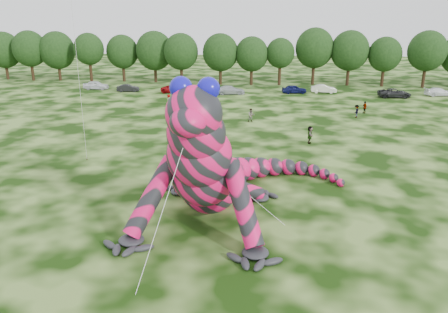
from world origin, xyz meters
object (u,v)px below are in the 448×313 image
tree_9 (280,62)px  spectator_0 (209,119)px  car_1 (128,88)px  spectator_1 (251,115)px  tree_5 (155,57)px  inflatable_gecko (214,140)px  tree_4 (123,58)px  spectator_4 (169,100)px  tree_1 (30,56)px  car_3 (230,90)px  car_6 (394,93)px  car_4 (294,89)px  tree_3 (90,58)px  tree_11 (349,58)px  tree_12 (384,62)px  car_5 (324,89)px  tree_8 (252,61)px  car_7 (439,92)px  car_0 (96,85)px  tree_0 (5,56)px  tree_2 (58,56)px  tree_6 (181,59)px  spectator_3 (365,107)px  tree_10 (314,56)px  tree_7 (220,59)px  spectator_5 (310,135)px  tree_13 (426,59)px  car_2 (175,89)px

tree_9 → spectator_0: bearing=-104.9°
car_1 → spectator_1: size_ratio=2.24×
spectator_0 → tree_5: bearing=-20.4°
inflatable_gecko → tree_4: 62.51m
inflatable_gecko → spectator_4: inflatable_gecko is taller
tree_9 → tree_1: bearing=179.2°
car_3 → car_6: bearing=-99.2°
car_3 → car_4: bearing=-87.8°
tree_3 → tree_11: tree_11 is taller
tree_12 → car_1: 46.51m
tree_5 → car_5: tree_5 is taller
tree_8 → car_3: tree_8 is taller
car_7 → tree_5: bearing=70.3°
tree_9 → car_0: 33.87m
tree_0 → tree_12: bearing=-1.1°
tree_2 → tree_12: bearing=-0.9°
tree_3 → car_1: 15.30m
tree_1 → tree_5: bearing=0.9°
tree_4 → spectator_4: bearing=-58.0°
tree_3 → car_0: bearing=-63.2°
tree_6 → car_6: size_ratio=1.84×
tree_9 → car_0: tree_9 is taller
tree_12 → car_4: bearing=-150.5°
car_1 → inflatable_gecko: bearing=-166.6°
car_0 → spectator_3: spectator_3 is taller
car_6 → car_7: (7.61, 2.17, -0.05)m
tree_3 → tree_10: 43.14m
tree_7 → tree_11: size_ratio=0.94×
tree_8 → spectator_5: tree_8 is taller
tree_13 → car_3: 36.30m
tree_0 → tree_2: size_ratio=0.99×
tree_9 → car_7: 27.65m
tree_0 → spectator_5: 71.39m
tree_10 → inflatable_gecko: bearing=-101.5°
tree_3 → spectator_5: bearing=-44.7°
tree_8 → spectator_4: bearing=-117.5°
car_2 → tree_10: bearing=-59.3°
tree_0 → tree_5: bearing=-1.5°
tree_9 → tree_12: 18.95m
tree_5 → tree_9: (24.19, -1.09, -0.56)m
tree_7 → tree_8: 5.87m
tree_4 → spectator_3: 48.94m
car_1 → tree_2: bearing=45.2°
inflatable_gecko → car_4: inflatable_gecko is taller
car_7 → spectator_1: (-29.76, -21.43, 0.18)m
car_5 → inflatable_gecko: bearing=165.3°
tree_7 → car_1: 18.41m
car_1 → car_3: car_3 is taller
tree_12 → car_0: size_ratio=2.03×
spectator_5 → car_2: bearing=36.7°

